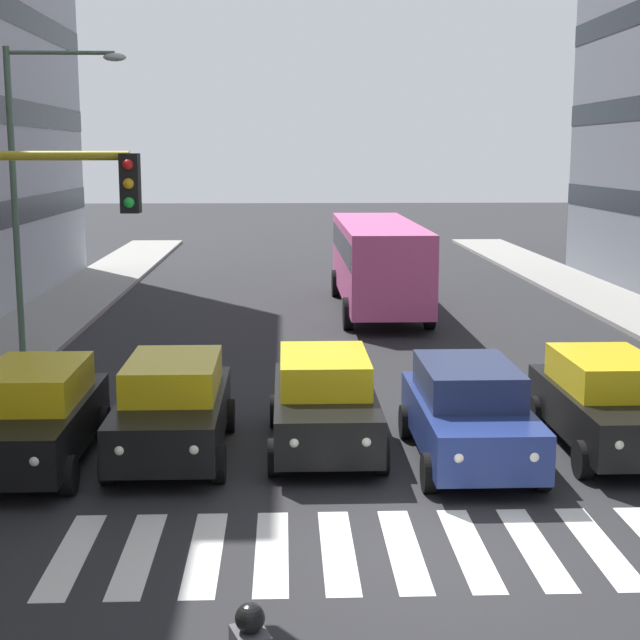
# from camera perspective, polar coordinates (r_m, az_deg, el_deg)

# --- Properties ---
(ground_plane) EXTENTS (180.00, 180.00, 0.00)m
(ground_plane) POSITION_cam_1_polar(r_m,az_deg,el_deg) (13.44, 7.00, -13.47)
(ground_plane) COLOR #262628
(crosswalk_markings) EXTENTS (10.35, 2.80, 0.01)m
(crosswalk_markings) POSITION_cam_1_polar(r_m,az_deg,el_deg) (13.44, 7.00, -13.45)
(crosswalk_markings) COLOR silver
(crosswalk_markings) RESTS_ON ground_plane
(car_1) EXTENTS (2.02, 4.44, 1.72)m
(car_1) POSITION_cam_1_polar(r_m,az_deg,el_deg) (18.00, 16.88, -4.76)
(car_1) COLOR black
(car_1) RESTS_ON ground_plane
(car_2) EXTENTS (2.02, 4.44, 1.72)m
(car_2) POSITION_cam_1_polar(r_m,az_deg,el_deg) (16.79, 8.89, -5.49)
(car_2) COLOR navy
(car_2) RESTS_ON ground_plane
(car_3) EXTENTS (2.02, 4.44, 1.72)m
(car_3) POSITION_cam_1_polar(r_m,az_deg,el_deg) (17.33, 0.26, -4.88)
(car_3) COLOR black
(car_3) RESTS_ON ground_plane
(car_4) EXTENTS (2.02, 4.44, 1.72)m
(car_4) POSITION_cam_1_polar(r_m,az_deg,el_deg) (17.15, -8.81, -5.16)
(car_4) COLOR black
(car_4) RESTS_ON ground_plane
(car_5) EXTENTS (2.02, 4.44, 1.72)m
(car_5) POSITION_cam_1_polar(r_m,az_deg,el_deg) (17.13, -16.80, -5.50)
(car_5) COLOR black
(car_5) RESTS_ON ground_plane
(bus_behind_traffic) EXTENTS (2.78, 10.50, 3.00)m
(bus_behind_traffic) POSITION_cam_1_polar(r_m,az_deg,el_deg) (32.50, 3.47, 3.85)
(bus_behind_traffic) COLOR #DB5193
(bus_behind_traffic) RESTS_ON ground_plane
(street_lamp_right) EXTENTS (2.96, 0.28, 7.72)m
(street_lamp_right) POSITION_cam_1_polar(r_m,az_deg,el_deg) (24.78, -16.92, 8.42)
(street_lamp_right) COLOR #4C6B56
(street_lamp_right) RESTS_ON sidewalk_right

